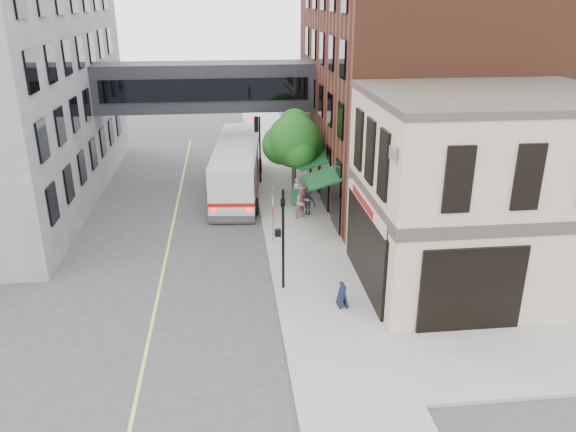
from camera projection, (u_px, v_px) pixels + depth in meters
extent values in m
plane|color=#38383A|center=(279.00, 315.00, 22.58)|extent=(120.00, 120.00, 0.00)
cube|color=gray|center=(289.00, 197.00, 35.72)|extent=(4.00, 60.00, 0.15)
cube|color=#B9AA8D|center=(484.00, 195.00, 23.88)|extent=(10.00, 8.00, 8.15)
cube|color=#38332B|center=(484.00, 193.00, 23.85)|extent=(10.12, 8.12, 0.50)
cube|color=#38332B|center=(497.00, 95.00, 22.34)|extent=(10.12, 8.12, 0.30)
cube|color=black|center=(365.00, 248.00, 24.17)|extent=(0.14, 6.40, 3.40)
cube|color=black|center=(364.00, 248.00, 24.16)|extent=(0.04, 5.90, 3.00)
cube|color=maroon|center=(362.00, 201.00, 24.01)|extent=(0.03, 3.60, 0.32)
cube|color=#502719|center=(414.00, 82.00, 34.95)|extent=(12.00, 18.00, 14.00)
cube|color=#0C351B|center=(308.00, 153.00, 34.54)|extent=(1.80, 13.00, 0.40)
cube|color=black|center=(206.00, 86.00, 36.56)|extent=(14.00, 3.00, 3.00)
cube|color=black|center=(205.00, 90.00, 35.13)|extent=(13.00, 0.08, 1.40)
cube|color=black|center=(206.00, 83.00, 38.00)|extent=(13.00, 0.08, 1.40)
cylinder|color=black|center=(283.00, 240.00, 23.60)|extent=(0.12, 0.12, 4.50)
cube|color=black|center=(278.00, 233.00, 23.45)|extent=(0.25, 0.22, 0.30)
imported|color=black|center=(283.00, 199.00, 22.93)|extent=(0.20, 0.16, 1.00)
cylinder|color=black|center=(260.00, 150.00, 37.48)|extent=(0.12, 0.12, 4.50)
cube|color=black|center=(257.00, 145.00, 37.33)|extent=(0.25, 0.22, 0.30)
cube|color=black|center=(256.00, 124.00, 36.82)|extent=(0.28, 0.28, 1.00)
sphere|color=#FF0C05|center=(254.00, 119.00, 36.68)|extent=(0.18, 0.18, 0.18)
cylinder|color=gray|center=(273.00, 214.00, 28.50)|extent=(0.08, 0.08, 3.00)
cube|color=white|center=(273.00, 201.00, 28.24)|extent=(0.03, 0.75, 0.22)
cube|color=#0C591E|center=(272.00, 191.00, 28.04)|extent=(0.03, 0.70, 0.18)
cube|color=#B20C0C|center=(273.00, 210.00, 28.43)|extent=(0.03, 0.30, 0.40)
cylinder|color=#382619|center=(294.00, 179.00, 34.28)|extent=(0.28, 0.28, 2.80)
sphere|color=#154512|center=(294.00, 141.00, 33.40)|extent=(3.20, 3.20, 3.20)
sphere|color=#154512|center=(306.00, 145.00, 34.09)|extent=(2.20, 2.20, 2.20)
sphere|color=#154512|center=(282.00, 145.00, 33.72)|extent=(2.40, 2.40, 2.40)
sphere|color=#154512|center=(295.00, 125.00, 33.68)|extent=(2.00, 2.00, 2.00)
cube|color=#D8CC4C|center=(172.00, 226.00, 31.32)|extent=(0.12, 40.00, 0.01)
cube|color=silver|center=(238.00, 166.00, 36.38)|extent=(3.67, 12.09, 3.00)
cube|color=black|center=(237.00, 158.00, 36.19)|extent=(3.71, 11.89, 1.09)
cube|color=#B20C0C|center=(238.00, 174.00, 36.56)|extent=(3.73, 12.12, 0.23)
cylinder|color=black|center=(211.00, 207.00, 32.74)|extent=(0.40, 1.06, 1.03)
cylinder|color=black|center=(256.00, 206.00, 32.79)|extent=(0.40, 1.06, 1.03)
cylinder|color=black|center=(224.00, 167.00, 40.45)|extent=(0.40, 1.06, 1.03)
cylinder|color=black|center=(260.00, 167.00, 40.49)|extent=(0.40, 1.06, 1.03)
imported|color=silver|center=(298.00, 191.00, 34.02)|extent=(0.61, 0.42, 1.63)
imported|color=tan|center=(302.00, 202.00, 31.82)|extent=(1.10, 0.99, 1.85)
imported|color=black|center=(307.00, 201.00, 32.31)|extent=(1.20, 1.03, 1.61)
cube|color=#166330|center=(295.00, 197.00, 33.92)|extent=(0.54, 0.50, 0.96)
cube|color=black|center=(343.00, 295.00, 22.80)|extent=(0.39, 0.58, 0.98)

